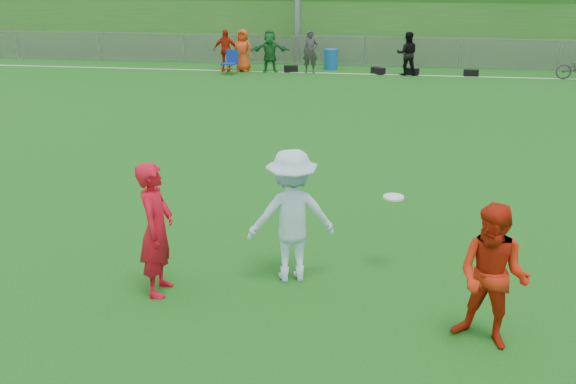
% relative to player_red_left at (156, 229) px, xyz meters
% --- Properties ---
extents(ground, '(120.00, 120.00, 0.00)m').
position_rel_player_red_left_xyz_m(ground, '(2.11, 0.46, -0.94)').
color(ground, '#155812').
rests_on(ground, ground).
extents(sideline_far, '(60.00, 0.10, 0.01)m').
position_rel_player_red_left_xyz_m(sideline_far, '(2.11, 18.46, -0.93)').
color(sideline_far, white).
rests_on(sideline_far, ground).
extents(fence, '(58.00, 0.06, 1.30)m').
position_rel_player_red_left_xyz_m(fence, '(2.11, 20.46, -0.29)').
color(fence, gray).
rests_on(fence, ground).
extents(berm, '(120.00, 18.00, 3.00)m').
position_rel_player_red_left_xyz_m(berm, '(2.11, 31.46, 0.56)').
color(berm, '#1D5718').
rests_on(berm, ground).
extents(spectator_row, '(8.30, 0.82, 1.69)m').
position_rel_player_red_left_xyz_m(spectator_row, '(-0.80, 18.46, -0.09)').
color(spectator_row, red).
rests_on(spectator_row, ground).
extents(gear_bags, '(7.77, 0.57, 0.26)m').
position_rel_player_red_left_xyz_m(gear_bags, '(3.10, 18.56, -0.81)').
color(gear_bags, black).
rests_on(gear_bags, ground).
extents(player_red_left, '(0.48, 0.71, 1.88)m').
position_rel_player_red_left_xyz_m(player_red_left, '(0.00, 0.00, 0.00)').
color(player_red_left, red).
rests_on(player_red_left, ground).
extents(player_red_center, '(1.07, 0.99, 1.77)m').
position_rel_player_red_left_xyz_m(player_red_center, '(4.30, -0.66, -0.05)').
color(player_red_center, red).
rests_on(player_red_center, ground).
extents(player_blue, '(1.40, 1.06, 1.93)m').
position_rel_player_red_left_xyz_m(player_blue, '(1.74, 0.67, 0.03)').
color(player_blue, '#AFDDF2').
rests_on(player_blue, ground).
extents(frisbee, '(0.31, 0.31, 0.03)m').
position_rel_player_red_left_xyz_m(frisbee, '(3.16, 1.20, 0.19)').
color(frisbee, silver).
rests_on(frisbee, ground).
extents(recycling_bin, '(0.68, 0.68, 0.84)m').
position_rel_player_red_left_xyz_m(recycling_bin, '(0.76, 19.46, -0.52)').
color(recycling_bin, '#1056B2').
rests_on(recycling_bin, ground).
extents(camp_chair, '(0.65, 0.66, 0.95)m').
position_rel_player_red_left_xyz_m(camp_chair, '(-3.16, 17.69, -0.66)').
color(camp_chair, '#0E2D9A').
rests_on(camp_chair, ground).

